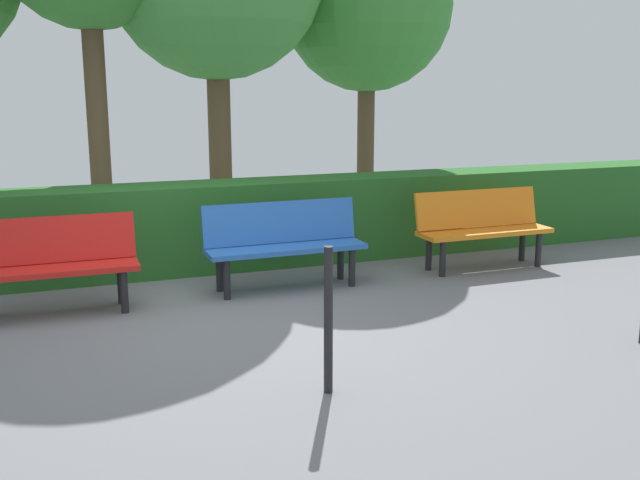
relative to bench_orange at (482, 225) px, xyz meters
The scene contains 7 objects.
ground_plane 3.40m from the bench_orange, 12.30° to the left, with size 16.00×16.00×0.00m, color slate.
bench_orange is the anchor object (origin of this frame).
bench_blue 2.32m from the bench_orange, ahead, with size 1.60×0.47×0.86m.
bench_red 4.48m from the bench_orange, ahead, with size 1.40×0.47×0.86m.
hedge_row 2.51m from the bench_orange, 23.38° to the right, with size 11.80×0.66×0.96m, color #266023.
tree_near 3.81m from the bench_orange, 86.47° to the right, with size 2.35×2.35×4.26m.
railing_post_mid 3.84m from the bench_orange, 42.33° to the left, with size 0.06×0.06×1.00m, color black.
Camera 1 is at (1.21, 6.12, 2.02)m, focal length 40.89 mm.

